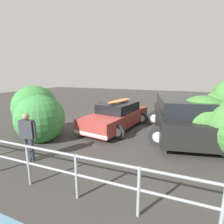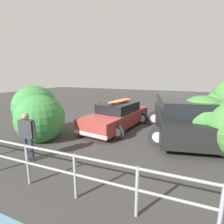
{
  "view_description": "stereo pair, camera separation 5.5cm",
  "coord_description": "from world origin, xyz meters",
  "px_view_note": "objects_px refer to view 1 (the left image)",
  "views": [
    {
      "loc": [
        -3.18,
        8.57,
        2.72
      ],
      "look_at": [
        -0.02,
        1.07,
        0.95
      ],
      "focal_mm": 28.0,
      "sensor_mm": 36.0,
      "label": 1
    },
    {
      "loc": [
        -3.23,
        8.55,
        2.72
      ],
      "look_at": [
        -0.02,
        1.07,
        0.95
      ],
      "focal_mm": 28.0,
      "sensor_mm": 36.0,
      "label": 2
    }
  ],
  "objects_px": {
    "person_bystander": "(28,133)",
    "bush_near_left": "(39,115)",
    "sedan_car": "(117,116)",
    "suv_car": "(179,115)",
    "bush_near_right": "(223,118)"
  },
  "relations": [
    {
      "from": "sedan_car",
      "to": "bush_near_right",
      "type": "distance_m",
      "value": 4.6
    },
    {
      "from": "suv_car",
      "to": "bush_near_left",
      "type": "bearing_deg",
      "value": 25.16
    },
    {
      "from": "suv_car",
      "to": "bush_near_right",
      "type": "height_order",
      "value": "bush_near_right"
    },
    {
      "from": "suv_car",
      "to": "person_bystander",
      "type": "distance_m",
      "value": 6.17
    },
    {
      "from": "sedan_car",
      "to": "suv_car",
      "type": "distance_m",
      "value": 2.98
    },
    {
      "from": "suv_car",
      "to": "person_bystander",
      "type": "xyz_separation_m",
      "value": [
        4.22,
        4.49,
        0.04
      ]
    },
    {
      "from": "bush_near_left",
      "to": "bush_near_right",
      "type": "bearing_deg",
      "value": -166.14
    },
    {
      "from": "suv_car",
      "to": "bush_near_left",
      "type": "xyz_separation_m",
      "value": [
        5.62,
        2.64,
        0.07
      ]
    },
    {
      "from": "sedan_car",
      "to": "bush_near_left",
      "type": "relative_size",
      "value": 1.76
    },
    {
      "from": "person_bystander",
      "to": "bush_near_left",
      "type": "xyz_separation_m",
      "value": [
        1.4,
        -1.85,
        0.03
      ]
    },
    {
      "from": "sedan_car",
      "to": "suv_car",
      "type": "height_order",
      "value": "suv_car"
    },
    {
      "from": "sedan_car",
      "to": "bush_near_left",
      "type": "xyz_separation_m",
      "value": [
        2.65,
        2.57,
        0.35
      ]
    },
    {
      "from": "person_bystander",
      "to": "bush_near_left",
      "type": "height_order",
      "value": "bush_near_left"
    },
    {
      "from": "sedan_car",
      "to": "suv_car",
      "type": "relative_size",
      "value": 0.88
    },
    {
      "from": "suv_car",
      "to": "bush_near_left",
      "type": "height_order",
      "value": "bush_near_left"
    }
  ]
}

